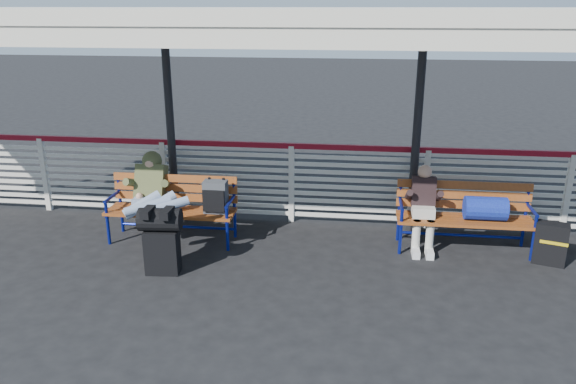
# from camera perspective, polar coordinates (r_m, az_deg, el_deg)

# --- Properties ---
(ground) EXTENTS (60.00, 60.00, 0.00)m
(ground) POSITION_cam_1_polar(r_m,az_deg,el_deg) (7.03, -1.56, -8.56)
(ground) COLOR black
(ground) RESTS_ON ground
(fence) EXTENTS (12.08, 0.08, 1.24)m
(fence) POSITION_cam_1_polar(r_m,az_deg,el_deg) (8.53, 0.35, 1.20)
(fence) COLOR silver
(fence) RESTS_ON ground
(canopy) EXTENTS (12.60, 3.60, 3.16)m
(canopy) POSITION_cam_1_polar(r_m,az_deg,el_deg) (7.12, -0.66, 17.24)
(canopy) COLOR silver
(canopy) RESTS_ON ground
(luggage_stack) EXTENTS (0.54, 0.33, 0.85)m
(luggage_stack) POSITION_cam_1_polar(r_m,az_deg,el_deg) (7.11, -12.74, -4.59)
(luggage_stack) COLOR black
(luggage_stack) RESTS_ON ground
(bench_left) EXTENTS (1.80, 0.56, 0.92)m
(bench_left) POSITION_cam_1_polar(r_m,az_deg,el_deg) (7.97, -10.39, -0.88)
(bench_left) COLOR #9B4F1E
(bench_left) RESTS_ON ground
(bench_right) EXTENTS (1.80, 0.56, 0.92)m
(bench_right) POSITION_cam_1_polar(r_m,az_deg,el_deg) (7.93, 18.33, -1.70)
(bench_right) COLOR #9B4F1E
(bench_right) RESTS_ON ground
(traveler_man) EXTENTS (0.94, 1.64, 0.77)m
(traveler_man) POSITION_cam_1_polar(r_m,az_deg,el_deg) (7.74, -13.59, -0.75)
(traveler_man) COLOR #889CB7
(traveler_man) RESTS_ON ground
(companion_person) EXTENTS (0.32, 0.66, 1.15)m
(companion_person) POSITION_cam_1_polar(r_m,az_deg,el_deg) (7.81, 13.59, -1.48)
(companion_person) COLOR beige
(companion_person) RESTS_ON ground
(suitcase_side) EXTENTS (0.45, 0.35, 0.55)m
(suitcase_side) POSITION_cam_1_polar(r_m,az_deg,el_deg) (8.00, 25.11, -4.76)
(suitcase_side) COLOR black
(suitcase_side) RESTS_ON ground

